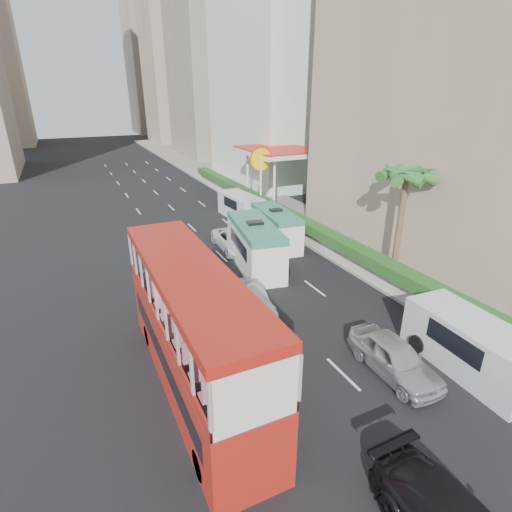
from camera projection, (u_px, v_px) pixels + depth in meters
ground_plane at (323, 346)px, 18.19m from camera, size 200.00×200.00×0.00m
double_decker_bus at (193, 330)px, 14.84m from camera, size 2.50×11.00×5.06m
car_silver_lane_a at (250, 312)px, 20.98m from camera, size 1.76×4.34×1.40m
car_silver_lane_b at (392, 372)px, 16.46m from camera, size 1.95×4.51×1.52m
van_asset at (235, 249)px, 29.22m from camera, size 2.49×5.09×1.39m
minibus_near at (255, 246)px, 25.81m from camera, size 3.34×6.95×2.95m
minibus_far at (276, 228)px, 29.75m from camera, size 2.59×6.03×2.60m
panel_van_near at (472, 346)px, 16.29m from camera, size 2.51×5.66×2.22m
panel_van_far at (241, 206)px, 36.13m from camera, size 2.54×5.45×2.12m
sidewalk at (260, 199)px, 42.58m from camera, size 6.00×120.00×0.18m
kerb_wall at (289, 226)px, 32.06m from camera, size 0.30×44.00×1.00m
hedge at (289, 216)px, 31.74m from camera, size 1.10×44.00×0.70m
palm_tree at (399, 227)px, 23.32m from camera, size 0.36×0.36×6.40m
shell_station at (278, 176)px, 40.29m from camera, size 6.50×8.00×5.50m
tower_far_a at (177, 34)px, 84.89m from camera, size 14.00×14.00×44.00m
tower_far_b at (155, 52)px, 104.00m from camera, size 14.00×14.00×40.00m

